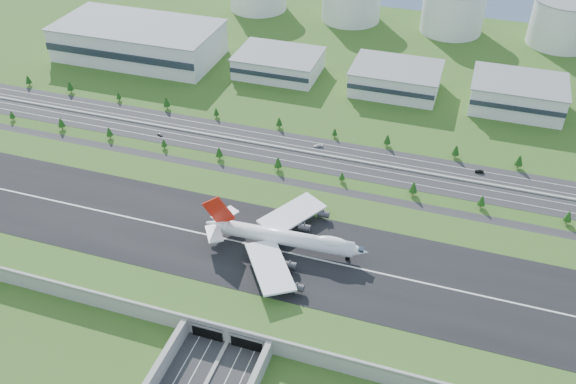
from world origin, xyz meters
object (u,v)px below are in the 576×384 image
(car_5, at_px, (479,172))
(boeing_747, at_px, (285,237))
(car_7, at_px, (318,146))
(car_4, at_px, (160,135))

(car_5, bearing_deg, boeing_747, -44.11)
(car_5, xyz_separation_m, car_7, (-93.60, -2.05, -0.03))
(car_4, bearing_deg, car_7, -60.50)
(car_4, distance_m, car_5, 190.63)
(car_5, height_order, car_7, car_5)
(car_4, relative_size, car_5, 0.82)
(boeing_747, bearing_deg, car_5, 48.75)
(car_4, bearing_deg, boeing_747, -108.45)
(boeing_747, xyz_separation_m, car_5, (81.11, 102.62, -13.84))
(boeing_747, distance_m, car_4, 136.90)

